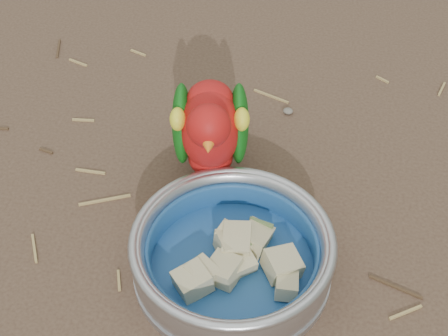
# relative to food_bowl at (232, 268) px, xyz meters

# --- Properties ---
(ground) EXTENTS (60.00, 60.00, 0.00)m
(ground) POSITION_rel_food_bowl_xyz_m (-0.11, -0.03, -0.01)
(ground) COLOR brown
(food_bowl) EXTENTS (0.23, 0.23, 0.02)m
(food_bowl) POSITION_rel_food_bowl_xyz_m (0.00, 0.00, 0.00)
(food_bowl) COLOR #B2B2BA
(food_bowl) RESTS_ON ground
(bowl_wall) EXTENTS (0.23, 0.23, 0.04)m
(bowl_wall) POSITION_rel_food_bowl_xyz_m (0.00, 0.00, 0.03)
(bowl_wall) COLOR #B2B2BA
(bowl_wall) RESTS_ON food_bowl
(fruit_wedges) EXTENTS (0.14, 0.14, 0.03)m
(fruit_wedges) POSITION_rel_food_bowl_xyz_m (0.00, 0.00, 0.02)
(fruit_wedges) COLOR #C3B587
(fruit_wedges) RESTS_ON food_bowl
(lory_parrot) EXTENTS (0.13, 0.21, 0.16)m
(lory_parrot) POSITION_rel_food_bowl_xyz_m (-0.05, 0.14, 0.07)
(lory_parrot) COLOR #AF1312
(lory_parrot) RESTS_ON ground
(ground_debris) EXTENTS (0.90, 0.80, 0.01)m
(ground_debris) POSITION_rel_food_bowl_xyz_m (-0.13, -0.00, -0.01)
(ground_debris) COLOR tan
(ground_debris) RESTS_ON ground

